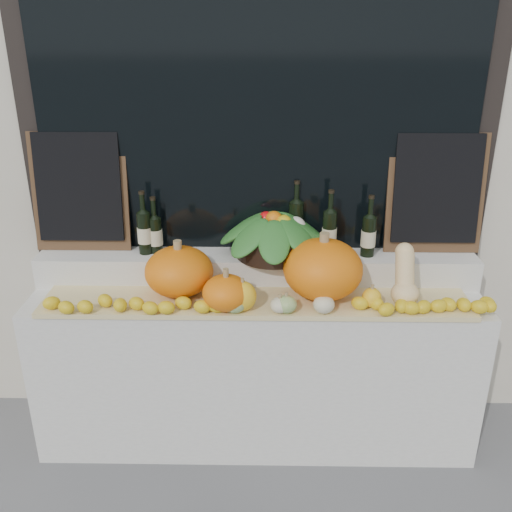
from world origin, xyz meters
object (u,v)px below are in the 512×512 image
at_px(pumpkin_left, 179,271).
at_px(butternut_squash, 405,279).
at_px(produce_bowl, 274,233).
at_px(wine_bottle_tall, 296,225).
at_px(pumpkin_right, 323,269).

bearing_deg(pumpkin_left, butternut_squash, -3.76).
xyz_separation_m(pumpkin_left, produce_bowl, (0.47, 0.19, 0.13)).
xyz_separation_m(produce_bowl, wine_bottle_tall, (0.12, 0.09, 0.01)).
height_order(pumpkin_right, wine_bottle_tall, wine_bottle_tall).
bearing_deg(produce_bowl, wine_bottle_tall, 35.85).
xyz_separation_m(butternut_squash, wine_bottle_tall, (-0.51, 0.35, 0.14)).
bearing_deg(pumpkin_right, butternut_squash, -7.88).
relative_size(pumpkin_left, produce_bowl, 0.57).
distance_m(pumpkin_left, pumpkin_right, 0.71).
bearing_deg(pumpkin_left, produce_bowl, 22.38).
xyz_separation_m(pumpkin_left, butternut_squash, (1.10, -0.07, 0.00)).
distance_m(pumpkin_right, butternut_squash, 0.39).
bearing_deg(pumpkin_right, wine_bottle_tall, 112.12).
bearing_deg(produce_bowl, butternut_squash, -22.93).
height_order(butternut_squash, wine_bottle_tall, wine_bottle_tall).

